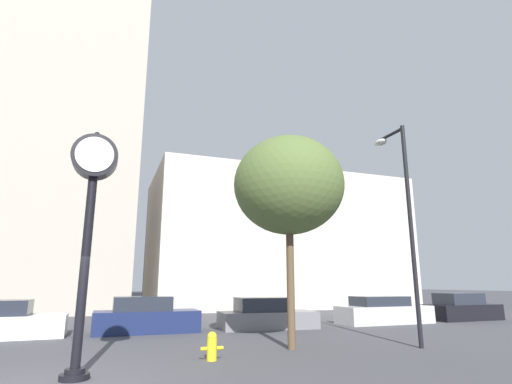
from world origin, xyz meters
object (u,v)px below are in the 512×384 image
at_px(car_navy, 146,317).
at_px(fire_hydrant_near, 212,346).
at_px(car_grey, 266,315).
at_px(car_silver, 383,312).
at_px(street_clock, 91,198).
at_px(street_lamp_right, 401,199).
at_px(car_black, 462,309).
at_px(bare_tree, 289,186).

xyz_separation_m(car_navy, fire_hydrant_near, (1.07, -6.70, -0.24)).
height_order(car_grey, fire_hydrant_near, car_grey).
bearing_deg(car_silver, street_clock, -151.60).
distance_m(street_clock, car_silver, 15.77).
distance_m(car_navy, fire_hydrant_near, 6.79).
relative_size(car_navy, fire_hydrant_near, 5.78).
bearing_deg(street_lamp_right, car_silver, 59.22).
xyz_separation_m(car_grey, street_lamp_right, (2.46, -6.30, 4.17)).
distance_m(car_grey, street_lamp_right, 7.95).
bearing_deg(fire_hydrant_near, car_navy, 99.10).
distance_m(car_silver, car_black, 5.23).
distance_m(car_navy, street_lamp_right, 10.86).
distance_m(car_grey, fire_hydrant_near, 7.60).
bearing_deg(bare_tree, fire_hydrant_near, -161.53).
height_order(street_clock, car_black, street_clock).
bearing_deg(bare_tree, car_black, 24.12).
distance_m(street_clock, car_grey, 10.88).
bearing_deg(street_clock, car_silver, 29.28).
xyz_separation_m(car_navy, car_silver, (11.39, -0.20, -0.04)).
xyz_separation_m(car_silver, fire_hydrant_near, (-10.31, -6.50, -0.20)).
height_order(car_navy, bare_tree, bare_tree).
relative_size(street_clock, bare_tree, 0.81).
relative_size(car_silver, fire_hydrant_near, 6.74).
bearing_deg(car_black, car_navy, 179.16).
xyz_separation_m(car_navy, car_grey, (5.13, -0.28, -0.05)).
relative_size(car_navy, car_silver, 0.86).
relative_size(street_clock, car_grey, 1.25).
relative_size(car_grey, car_silver, 0.90).
height_order(car_navy, street_lamp_right, street_lamp_right).
xyz_separation_m(car_silver, bare_tree, (-7.64, -5.60, 4.48)).
xyz_separation_m(street_clock, car_black, (18.69, 7.70, -3.22)).
xyz_separation_m(street_clock, car_navy, (2.07, 7.75, -3.22)).
bearing_deg(car_silver, car_black, 0.84).
distance_m(street_clock, bare_tree, 6.26).
height_order(car_silver, car_black, car_black).
bearing_deg(street_clock, fire_hydrant_near, 18.43).
distance_m(street_clock, car_black, 20.47).
bearing_deg(street_lamp_right, bare_tree, 168.61).
xyz_separation_m(car_silver, street_lamp_right, (-3.80, -6.38, 4.16)).
relative_size(car_black, fire_hydrant_near, 5.75).
bearing_deg(street_lamp_right, fire_hydrant_near, -178.93).
bearing_deg(car_grey, fire_hydrant_near, -118.91).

